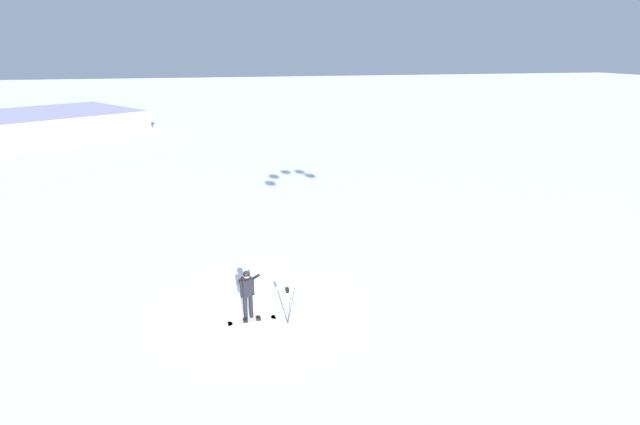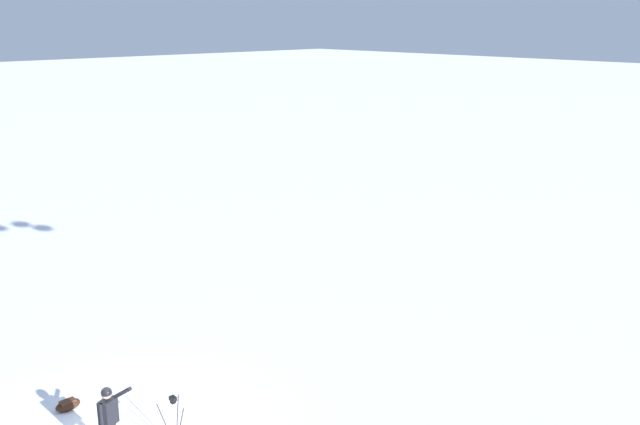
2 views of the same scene
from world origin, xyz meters
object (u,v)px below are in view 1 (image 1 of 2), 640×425
at_px(snowboarder, 247,289).
at_px(camera_tripod, 287,298).
at_px(gear_bag_large, 246,280).
at_px(snowboard, 252,320).

xyz_separation_m(snowboarder, camera_tripod, (-1.24, 0.66, -0.14)).
bearing_deg(camera_tripod, snowboarder, -27.90).
bearing_deg(gear_bag_large, camera_tripod, 108.26).
height_order(snowboarder, gear_bag_large, snowboarder).
bearing_deg(snowboard, gear_bag_large, -91.51).
distance_m(snowboarder, camera_tripod, 1.41).
relative_size(snowboarder, camera_tripod, 1.35).
relative_size(snowboarder, gear_bag_large, 2.81).
xyz_separation_m(snowboard, gear_bag_large, (-0.07, -2.83, 0.11)).
xyz_separation_m(snowboard, camera_tripod, (-1.15, 0.44, 0.92)).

